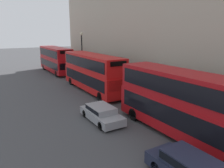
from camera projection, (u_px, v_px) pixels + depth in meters
The scene contains 6 objects.
bus_leading at pixel (186, 103), 14.07m from camera, with size 2.59×11.34×4.39m.
bus_second_in_queue at pixel (92, 71), 25.58m from camera, with size 2.59×11.43×4.34m.
bus_third_in_queue at pixel (56, 59), 37.55m from camera, with size 2.59×11.04×4.30m.
car_hatchback at pixel (102, 113), 17.17m from camera, with size 1.84×4.33×1.23m.
street_lamp at pixel (82, 50), 32.75m from camera, with size 0.44×0.44×6.83m.
pedestrian at pixel (189, 110), 17.65m from camera, with size 0.36×0.36×1.64m.
Camera 1 is at (-9.43, -2.64, 6.90)m, focal length 35.00 mm.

